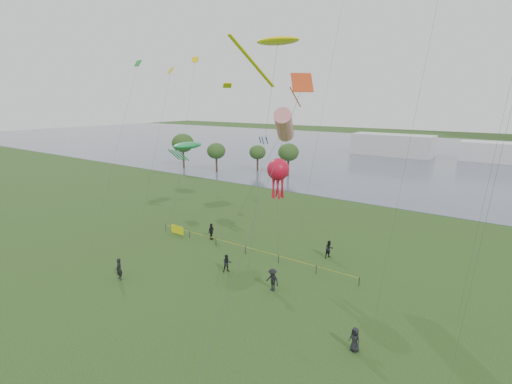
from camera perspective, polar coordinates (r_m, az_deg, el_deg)
The scene contains 18 objects.
ground_plane at distance 26.94m, azimuth -13.22°, elevation -21.18°, with size 400.00×400.00×0.00m, color #1C3912.
lake at distance 116.49m, azimuth 26.45°, elevation 4.89°, with size 400.00×120.00×0.08m, color slate.
pavilion_left at distance 113.67m, azimuth 20.21°, elevation 6.81°, with size 22.00×8.00×6.00m, color silver.
pavilion_right at distance 112.99m, azimuth 33.43°, elevation 5.08°, with size 18.00×7.00×5.00m, color white.
trees at distance 82.78m, azimuth -4.73°, elevation 6.72°, with size 29.72×10.75×7.90m.
fence at distance 42.15m, azimuth -8.37°, elevation -6.77°, with size 24.07×0.07×1.05m.
spectator_a at distance 34.62m, azimuth -4.48°, elevation -10.89°, with size 0.81×0.63×1.67m, color black.
spectator_b at distance 31.37m, azimuth 2.55°, elevation -13.34°, with size 1.26×0.72×1.94m, color black.
spectator_c at distance 42.42m, azimuth -6.89°, elevation -6.03°, with size 1.10×0.46×1.88m, color black.
spectator_d at distance 25.67m, azimuth 14.96°, elevation -21.06°, with size 0.78×0.51×1.61m, color black.
spectator_f at distance 35.21m, azimuth -20.32°, elevation -11.06°, with size 0.71×0.47×1.96m, color black.
spectator_g at distance 38.08m, azimuth 11.20°, elevation -8.64°, with size 0.88×0.68×1.81m, color black.
kite_stingray at distance 39.65m, azimuth 3.22°, elevation 22.08°, with size 4.69×9.94×21.45m.
kite_windsock at distance 40.10m, azimuth 4.35°, elevation 10.20°, with size 7.97×5.14×14.70m.
kite_creature at distance 46.46m, azimuth -10.51°, elevation 7.02°, with size 2.73×8.07×10.40m.
kite_octopus at distance 36.33m, azimuth 3.42°, elevation 3.37°, with size 4.51×6.48×9.88m.
kite_delta at distance 26.44m, azimuth 6.44°, elevation 14.68°, with size 1.61×13.22×17.21m.
small_kites at distance 39.30m, azimuth 5.44°, elevation 26.89°, with size 40.03×15.78×12.88m.
Camera 1 is at (17.00, -14.22, 15.31)m, focal length 26.00 mm.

